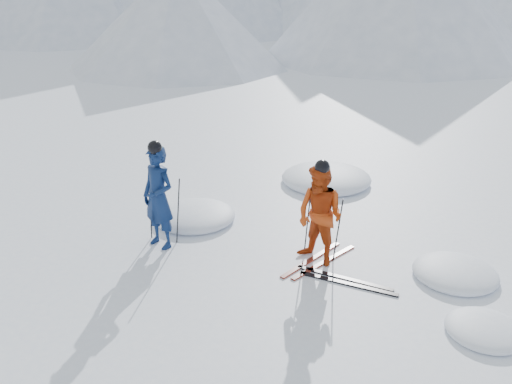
% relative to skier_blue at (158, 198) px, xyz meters
% --- Properties ---
extents(ground, '(160.00, 160.00, 0.00)m').
position_rel_skier_blue_xyz_m(ground, '(3.55, 0.22, -0.99)').
color(ground, white).
rests_on(ground, ground).
extents(skier_blue, '(0.82, 0.64, 1.97)m').
position_rel_skier_blue_xyz_m(skier_blue, '(0.00, 0.00, 0.00)').
color(skier_blue, '#0C1F4B').
rests_on(skier_blue, ground).
extents(skier_red, '(1.07, 0.96, 1.83)m').
position_rel_skier_blue_xyz_m(skier_red, '(2.93, 0.58, -0.07)').
color(skier_red, '#B83B0E').
rests_on(skier_red, ground).
extents(pole_blue_left, '(0.13, 0.09, 1.31)m').
position_rel_skier_blue_xyz_m(pole_blue_left, '(-0.30, 0.15, -0.33)').
color(pole_blue_left, black).
rests_on(pole_blue_left, ground).
extents(pole_blue_right, '(0.13, 0.08, 1.31)m').
position_rel_skier_blue_xyz_m(pole_blue_right, '(0.25, 0.25, -0.33)').
color(pole_blue_right, black).
rests_on(pole_blue_right, ground).
extents(pole_red_left, '(0.12, 0.10, 1.22)m').
position_rel_skier_blue_xyz_m(pole_red_left, '(2.63, 0.83, -0.38)').
color(pole_red_left, black).
rests_on(pole_red_left, ground).
extents(pole_red_right, '(0.12, 0.09, 1.22)m').
position_rel_skier_blue_xyz_m(pole_red_right, '(3.23, 0.73, -0.38)').
color(pole_red_right, black).
rests_on(pole_red_right, ground).
extents(ski_worn_left, '(0.62, 1.64, 0.03)m').
position_rel_skier_blue_xyz_m(ski_worn_left, '(2.81, 0.58, -0.97)').
color(ski_worn_left, black).
rests_on(ski_worn_left, ground).
extents(ski_worn_right, '(0.73, 1.61, 0.03)m').
position_rel_skier_blue_xyz_m(ski_worn_right, '(3.05, 0.58, -0.97)').
color(ski_worn_right, black).
rests_on(ski_worn_right, ground).
extents(ski_loose_a, '(1.70, 0.20, 0.03)m').
position_rel_skier_blue_xyz_m(ski_loose_a, '(3.53, 0.18, -0.97)').
color(ski_loose_a, black).
rests_on(ski_loose_a, ground).
extents(ski_loose_b, '(1.70, 0.14, 0.03)m').
position_rel_skier_blue_xyz_m(ski_loose_b, '(3.63, 0.03, -0.97)').
color(ski_loose_b, black).
rests_on(ski_loose_b, ground).
extents(snow_lumps, '(7.21, 6.61, 0.49)m').
position_rel_skier_blue_xyz_m(snow_lumps, '(2.20, 2.82, -0.99)').
color(snow_lumps, white).
rests_on(snow_lumps, ground).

